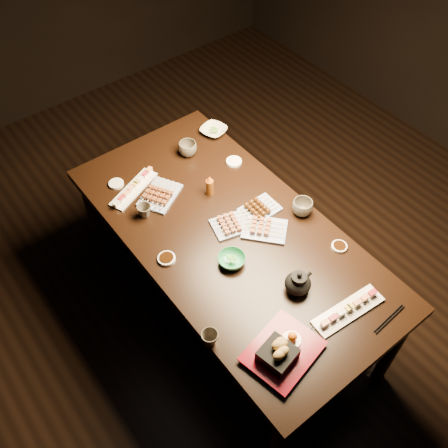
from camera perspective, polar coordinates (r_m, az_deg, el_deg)
The scene contains 23 objects.
ground at distance 3.24m, azimuth 4.52°, elevation -6.18°, with size 5.00×5.00×0.00m, color black.
dining_table at distance 2.79m, azimuth 0.63°, elevation -5.84°, with size 0.90×1.80×0.75m, color black.
sushi_platter_near at distance 2.28m, azimuth 14.06°, elevation -9.39°, with size 0.35×0.10×0.04m, color white, non-canonical shape.
sushi_platter_far at distance 2.72m, azimuth -10.31°, elevation 4.16°, with size 0.32×0.09×0.04m, color white, non-canonical shape.
yakitori_plate_center at distance 2.50m, azimuth 0.99°, elevation 0.18°, with size 0.20×0.15×0.05m, color #828EB6, non-canonical shape.
yakitori_plate_right at distance 2.49m, azimuth 4.67°, elevation -0.31°, with size 0.22×0.16×0.06m, color #828EB6, non-canonical shape.
yakitori_plate_left at distance 2.65m, azimuth -7.37°, elevation 3.59°, with size 0.23×0.16×0.06m, color #828EB6, non-canonical shape.
tsukune_plate at distance 2.57m, azimuth 4.12°, elevation 1.95°, with size 0.20×0.14×0.05m, color #828EB6, non-canonical shape.
edamame_bowl_green at distance 2.36m, azimuth 0.88°, elevation -4.13°, with size 0.13×0.13×0.04m, color #2F9059.
edamame_bowl_cream at distance 3.02m, azimuth -1.20°, elevation 10.62°, with size 0.15×0.15×0.04m, color beige.
tempura_tray at distance 2.11m, azimuth 6.84°, elevation -13.77°, with size 0.31×0.24×0.11m, color black, non-canonical shape.
teacup_near_left at distance 2.13m, azimuth -1.63°, elevation -12.91°, with size 0.07×0.07×0.07m, color #4E473C.
teacup_mid_right at distance 2.57m, azimuth 8.94°, elevation 1.89°, with size 0.11×0.11×0.08m, color #4E473C.
teacup_far_left at distance 2.57m, azimuth -9.08°, elevation 1.50°, with size 0.07×0.07×0.07m, color #4E473C.
teacup_far_right at distance 2.87m, azimuth -4.17°, elevation 8.58°, with size 0.10×0.10×0.08m, color #4E473C.
teapot at distance 2.27m, azimuth 8.48°, elevation -6.54°, with size 0.14×0.14×0.12m, color black, non-canonical shape.
condiment_bottle at distance 2.62m, azimuth -1.65°, elevation 4.47°, with size 0.04×0.04×0.13m, color brown.
sauce_dish_west at distance 2.40m, azimuth -6.58°, elevation -3.94°, with size 0.09×0.09×0.02m, color white.
sauce_dish_east at distance 2.83m, azimuth 1.15°, elevation 7.13°, with size 0.09×0.09×0.02m, color white.
sauce_dish_se at distance 2.49m, azimuth 13.04°, elevation -2.51°, with size 0.08×0.08×0.01m, color white.
sauce_dish_nw at distance 2.77m, azimuth -12.21°, elevation 4.51°, with size 0.08×0.08×0.01m, color white.
chopsticks_near at distance 2.17m, azimuth 8.86°, elevation -13.69°, with size 0.23×0.02×0.01m, color black, non-canonical shape.
chopsticks_se at distance 2.33m, azimuth 18.37°, elevation -10.24°, with size 0.20×0.02×0.01m, color black, non-canonical shape.
Camera 1 is at (-1.30, -1.26, 2.68)m, focal length 40.00 mm.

